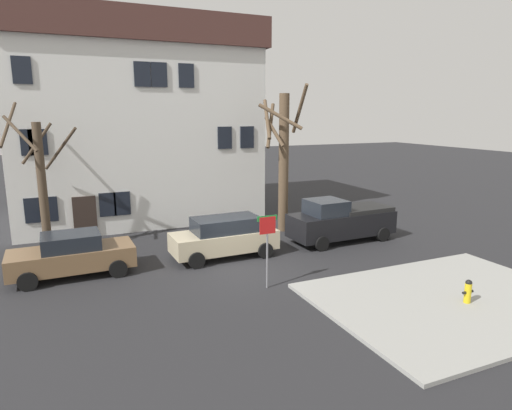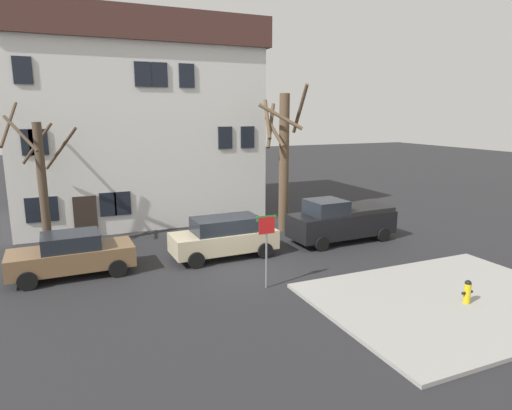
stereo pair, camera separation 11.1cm
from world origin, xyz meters
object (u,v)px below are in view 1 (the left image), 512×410
Objects in this scene: pickup_truck_black at (341,221)px; car_beige_wagon at (225,236)px; tree_bare_near at (41,180)px; street_sign_pole at (267,238)px; building_main at (134,121)px; bicycle_leaning at (89,251)px; tree_bare_mid at (283,156)px; fire_hydrant at (468,291)px; car_brown_sedan at (72,255)px.

car_beige_wagon is at bearing -179.58° from pickup_truck_black.
tree_bare_near is 10.71m from street_sign_pole.
building_main is 2.58× the size of pickup_truck_black.
street_sign_pole is 8.27m from bicycle_leaning.
tree_bare_mid is at bearing 120.72° from pickup_truck_black.
tree_bare_near is at bearing 175.27° from tree_bare_mid.
bicycle_leaning is (-10.87, 9.88, -0.16)m from fire_hydrant.
building_main is 14.45m from street_sign_pole.
pickup_truck_black is 7.05m from street_sign_pole.
tree_bare_near is at bearing 133.09° from street_sign_pole.
pickup_truck_black is at bearing -50.75° from building_main.
car_brown_sedan is at bearing -165.27° from tree_bare_mid.
street_sign_pole is at bearing -87.12° from car_beige_wagon.
car_brown_sedan reaches higher than bicycle_leaning.
fire_hydrant is at bearing -37.16° from street_sign_pole.
pickup_truck_black is 6.80× the size of fire_hydrant.
pickup_truck_black is at bearing -0.76° from car_brown_sedan.
car_beige_wagon is 4.01m from street_sign_pole.
tree_bare_mid is at bearing 34.40° from car_beige_wagon.
fire_hydrant is at bearing -83.77° from tree_bare_mid.
fire_hydrant is 0.47× the size of bicycle_leaning.
tree_bare_near reaches higher than fire_hydrant.
car_beige_wagon reaches higher than car_brown_sedan.
car_beige_wagon is at bearing -20.28° from bicycle_leaning.
tree_bare_mid reaches higher than bicycle_leaning.
pickup_truck_black reaches higher than bicycle_leaning.
tree_bare_mid reaches higher than car_brown_sedan.
tree_bare_mid is 11.39m from fire_hydrant.
tree_bare_near is at bearing 131.35° from bicycle_leaning.
building_main is 11.54m from car_brown_sedan.
tree_bare_near is 2.50× the size of street_sign_pole.
car_beige_wagon is (2.04, -9.87, -4.75)m from building_main.
pickup_truck_black is at bearing -59.28° from tree_bare_mid.
building_main is at bearing 101.67° from car_beige_wagon.
building_main is at bearing 132.29° from tree_bare_mid.
building_main reaches higher than bicycle_leaning.
car_brown_sedan is (-4.05, -9.67, -4.83)m from building_main.
car_brown_sedan is at bearing 145.02° from fire_hydrant.
pickup_truck_black is (12.08, -0.16, 0.18)m from car_brown_sedan.
car_beige_wagon is 5.80m from bicycle_leaning.
pickup_truck_black reaches higher than fire_hydrant.
tree_bare_mid is 10.37m from bicycle_leaning.
tree_bare_mid is at bearing 59.09° from street_sign_pole.
bicycle_leaning is (0.67, 1.80, -0.47)m from car_brown_sedan.
car_beige_wagon reaches higher than bicycle_leaning.
pickup_truck_black reaches higher than car_brown_sedan.
pickup_truck_black is at bearing 0.42° from car_beige_wagon.
fire_hydrant is 14.69m from bicycle_leaning.
street_sign_pole reaches higher than pickup_truck_black.
building_main is 13.52m from pickup_truck_black.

